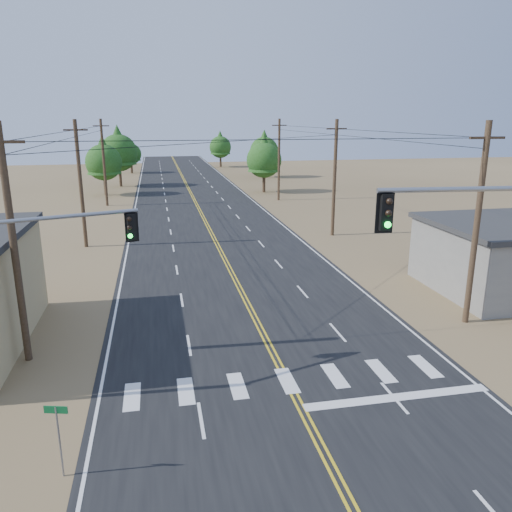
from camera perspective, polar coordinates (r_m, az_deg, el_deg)
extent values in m
cube|color=black|center=(40.71, -4.37, 1.14)|extent=(15.00, 200.00, 0.02)
cylinder|color=#4C3826|center=(22.52, -25.92, 0.85)|extent=(0.30, 0.30, 10.00)
cube|color=#4C3826|center=(21.96, -27.23, 11.51)|extent=(1.80, 0.12, 0.12)
cylinder|color=#4C3826|center=(41.88, -19.40, 7.66)|extent=(0.30, 0.30, 10.00)
cube|color=#4C3826|center=(41.58, -19.93, 13.40)|extent=(1.80, 0.12, 0.12)
cylinder|color=#4C3826|center=(61.65, -16.98, 10.12)|extent=(0.30, 0.30, 10.00)
cube|color=#4C3826|center=(61.44, -17.30, 14.02)|extent=(1.80, 0.12, 0.12)
cylinder|color=#4C3826|center=(26.56, 23.90, 3.12)|extent=(0.30, 0.30, 10.00)
cube|color=#4C3826|center=(26.08, 24.92, 12.15)|extent=(1.80, 0.12, 0.12)
cylinder|color=#4C3826|center=(44.18, 8.96, 8.71)|extent=(0.30, 0.30, 10.00)
cube|color=#4C3826|center=(43.89, 9.20, 14.16)|extent=(1.80, 0.12, 0.12)
cylinder|color=#4C3826|center=(63.23, 2.64, 10.89)|extent=(0.30, 0.30, 10.00)
cube|color=#4C3826|center=(63.03, 2.69, 14.69)|extent=(1.80, 0.12, 0.12)
cylinder|color=gray|center=(19.14, -21.81, 4.14)|extent=(5.59, 1.88, 0.15)
cube|color=black|center=(19.73, -14.07, 3.28)|extent=(0.40, 0.37, 1.04)
sphere|color=black|center=(19.51, -14.30, 4.12)|extent=(0.19, 0.19, 0.19)
sphere|color=black|center=(19.58, -14.24, 3.18)|extent=(0.19, 0.19, 0.19)
sphere|color=#0CE533|center=(19.65, -14.18, 2.24)|extent=(0.19, 0.19, 0.19)
cylinder|color=gray|center=(18.28, 24.16, 7.01)|extent=(7.00, 0.81, 0.18)
cube|color=black|center=(17.02, 14.58, 4.88)|extent=(0.41, 0.36, 1.21)
sphere|color=black|center=(16.79, 15.01, 6.05)|extent=(0.22, 0.22, 0.22)
sphere|color=black|center=(16.85, 14.92, 4.76)|extent=(0.22, 0.22, 0.22)
sphere|color=#0CE533|center=(16.93, 14.83, 3.48)|extent=(0.22, 0.22, 0.22)
cylinder|color=gray|center=(16.24, -21.52, -19.17)|extent=(0.05, 0.05, 2.28)
cube|color=#0C5929|center=(15.69, -21.92, -15.99)|extent=(0.67, 0.20, 0.23)
cylinder|color=#3F2D1E|center=(70.66, -16.83, 7.83)|extent=(0.44, 0.44, 2.86)
cone|color=#214C15|center=(70.28, -17.08, 11.03)|extent=(4.45, 4.45, 5.09)
sphere|color=#214C15|center=(70.36, -17.01, 10.20)|extent=(4.77, 4.77, 4.77)
cylinder|color=#3F2D1E|center=(79.18, -15.25, 8.87)|extent=(0.40, 0.40, 3.30)
cone|color=#214C15|center=(78.82, -15.49, 12.17)|extent=(5.13, 5.13, 5.86)
sphere|color=#214C15|center=(78.89, -15.43, 11.31)|extent=(5.50, 5.50, 5.50)
cylinder|color=#3F2D1E|center=(98.20, -14.03, 9.86)|extent=(0.41, 0.41, 2.33)
cone|color=#214C15|center=(97.96, -14.16, 11.74)|extent=(3.63, 3.63, 4.14)
sphere|color=#214C15|center=(98.01, -14.12, 11.25)|extent=(3.88, 3.88, 3.88)
cylinder|color=#3F2D1E|center=(70.48, 0.91, 8.48)|extent=(0.43, 0.43, 2.91)
cone|color=#214C15|center=(70.10, 0.93, 11.75)|extent=(4.52, 4.52, 5.16)
sphere|color=#214C15|center=(70.17, 0.92, 10.90)|extent=(4.84, 4.84, 4.84)
cylinder|color=#3F2D1E|center=(88.34, 0.93, 9.92)|extent=(0.45, 0.45, 2.94)
cone|color=#214C15|center=(88.03, 0.94, 12.57)|extent=(4.58, 4.58, 5.23)
sphere|color=#214C15|center=(88.09, 0.94, 11.88)|extent=(4.91, 4.91, 4.91)
cylinder|color=#3F2D1E|center=(107.55, -4.07, 10.83)|extent=(0.42, 0.42, 2.72)
cone|color=#214C15|center=(107.31, -4.11, 12.84)|extent=(4.22, 4.22, 4.83)
sphere|color=#214C15|center=(107.36, -4.10, 12.31)|extent=(4.53, 4.53, 4.53)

